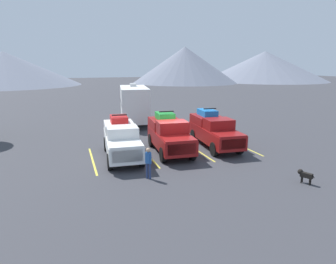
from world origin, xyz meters
name	(u,v)px	position (x,y,z in m)	size (l,w,h in m)	color
ground_plane	(176,155)	(0.00, 0.00, 0.00)	(240.00, 240.00, 0.00)	#38383D
pickup_truck_a	(121,139)	(-3.43, 0.74, 1.21)	(2.44, 5.89, 2.64)	white
pickup_truck_b	(169,134)	(-0.16, 0.87, 1.24)	(2.50, 5.52, 2.69)	maroon
pickup_truck_c	(214,130)	(3.33, 1.16, 1.22)	(2.43, 5.92, 2.68)	maroon
lot_stripe_a	(93,160)	(-5.29, 0.62, 0.00)	(0.12, 5.50, 0.01)	gold
lot_stripe_b	(148,155)	(-1.76, 0.62, 0.00)	(0.12, 5.50, 0.01)	gold
lot_stripe_c	(197,150)	(1.76, 0.62, 0.00)	(0.12, 5.50, 0.01)	gold
lot_stripe_d	(241,146)	(5.29, 0.62, 0.00)	(0.12, 5.50, 0.01)	gold
camper_trailer_a	(134,103)	(-0.34, 10.93, 2.09)	(3.44, 7.66, 3.97)	white
person_a	(148,161)	(-2.78, -3.39, 0.96)	(0.31, 0.31, 1.66)	navy
dog	(304,174)	(4.43, -6.49, 0.46)	(0.47, 0.80, 0.68)	black
mountain_ridge	(114,67)	(7.58, 74.09, 5.07)	(144.13, 45.60, 11.27)	slate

